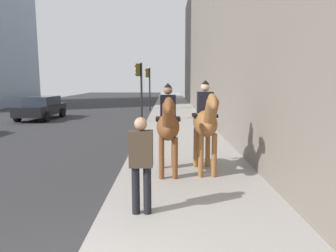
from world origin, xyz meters
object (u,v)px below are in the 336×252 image
object	(u,v)px
car_near_lane	(41,107)
traffic_light_near_curb	(140,83)
mounted_horse_far	(206,122)
pedestrian_greeting	(141,159)
mounted_horse_near	(168,125)
traffic_light_far_curb	(148,82)

from	to	relation	value
car_near_lane	traffic_light_near_curb	xyz separation A→B (m)	(-1.62, -6.33, 1.55)
mounted_horse_far	pedestrian_greeting	world-z (taller)	mounted_horse_far
mounted_horse_near	car_near_lane	distance (m)	14.25
traffic_light_far_curb	mounted_horse_near	bearing A→B (deg)	-175.00
pedestrian_greeting	traffic_light_far_curb	distance (m)	19.81
mounted_horse_near	traffic_light_far_curb	size ratio (longest dim) A/B	0.66
mounted_horse_near	mounted_horse_far	world-z (taller)	mounted_horse_far
pedestrian_greeting	car_near_lane	size ratio (longest dim) A/B	0.42
traffic_light_near_curb	car_near_lane	bearing A→B (deg)	75.66
mounted_horse_far	traffic_light_near_curb	world-z (taller)	traffic_light_near_curb
traffic_light_far_curb	mounted_horse_far	bearing A→B (deg)	-171.92
mounted_horse_near	pedestrian_greeting	bearing A→B (deg)	-12.43
mounted_horse_near	traffic_light_near_curb	xyz separation A→B (m)	(10.22, 1.59, 0.95)
car_near_lane	mounted_horse_near	bearing A→B (deg)	36.28
mounted_horse_near	pedestrian_greeting	distance (m)	2.37
traffic_light_near_curb	traffic_light_far_curb	bearing A→B (deg)	-0.47
mounted_horse_far	traffic_light_near_curb	size ratio (longest dim) A/B	0.68
pedestrian_greeting	traffic_light_far_curb	world-z (taller)	traffic_light_far_curb
mounted_horse_near	traffic_light_near_curb	size ratio (longest dim) A/B	0.66
traffic_light_near_curb	pedestrian_greeting	bearing A→B (deg)	-174.89
pedestrian_greeting	car_near_lane	world-z (taller)	pedestrian_greeting
car_near_lane	traffic_light_far_curb	size ratio (longest dim) A/B	1.18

